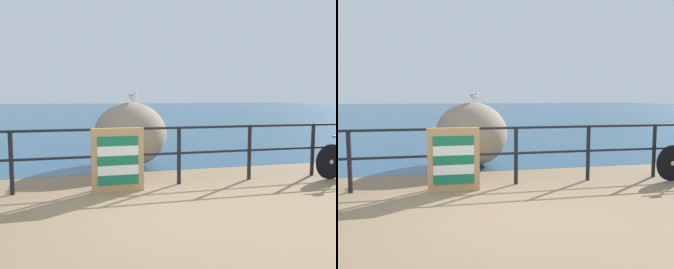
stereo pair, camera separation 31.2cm
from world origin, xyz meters
TOP-DOWN VIEW (x-y plane):
  - ground_plane at (0.00, 20.00)m, footprint 120.00×120.00m
  - sea_surface at (0.00, 47.89)m, footprint 120.00×90.00m
  - promenade_railing at (0.00, 1.70)m, footprint 9.66×0.07m
  - folded_deckchair_stack at (-0.42, 1.45)m, footprint 0.84×0.10m
  - breakwater_boulder_main at (0.14, 3.64)m, footprint 1.61×1.75m
  - seagull at (0.20, 3.57)m, footprint 0.21×0.34m

SIDE VIEW (x-z plane):
  - ground_plane at x=0.00m, z-range -0.10..0.00m
  - sea_surface at x=0.00m, z-range 0.00..0.01m
  - folded_deckchair_stack at x=-0.42m, z-range 0.00..1.04m
  - promenade_railing at x=0.00m, z-range 0.13..1.15m
  - breakwater_boulder_main at x=0.14m, z-range 0.00..1.42m
  - seagull at x=0.20m, z-range 1.44..1.68m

